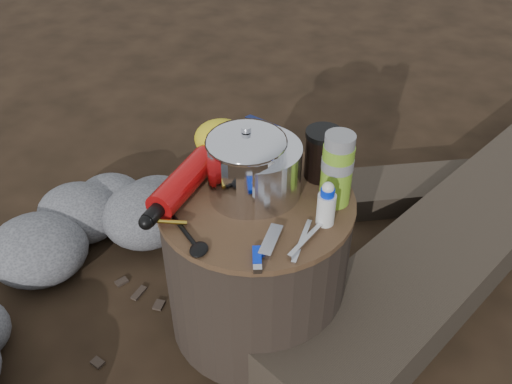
% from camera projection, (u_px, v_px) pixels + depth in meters
% --- Properties ---
extents(ground, '(60.00, 60.00, 0.00)m').
position_uv_depth(ground, '(256.00, 317.00, 1.68)').
color(ground, black).
rests_on(ground, ground).
extents(stump, '(0.50, 0.50, 0.46)m').
position_uv_depth(stump, '(256.00, 263.00, 1.54)').
color(stump, black).
rests_on(stump, ground).
extents(rock_ring, '(0.51, 1.10, 0.22)m').
position_uv_depth(rock_ring, '(62.00, 283.00, 1.65)').
color(rock_ring, '#515155').
rests_on(rock_ring, ground).
extents(log_main, '(1.27, 1.82, 0.16)m').
position_uv_depth(log_main, '(478.00, 222.00, 1.90)').
color(log_main, '#30281F').
rests_on(log_main, ground).
extents(log_small, '(1.11, 0.60, 0.09)m').
position_uv_depth(log_small, '(483.00, 183.00, 2.13)').
color(log_small, '#30281F').
rests_on(log_small, ground).
extents(foil_windscreen, '(0.22, 0.22, 0.13)m').
position_uv_depth(foil_windscreen, '(257.00, 170.00, 1.38)').
color(foil_windscreen, silver).
rests_on(foil_windscreen, stump).
extents(camping_pot, '(0.19, 0.19, 0.19)m').
position_uv_depth(camping_pot, '(247.00, 165.00, 1.35)').
color(camping_pot, silver).
rests_on(camping_pot, stump).
extents(fuel_bottle, '(0.13, 0.31, 0.07)m').
position_uv_depth(fuel_bottle, '(183.00, 182.00, 1.39)').
color(fuel_bottle, '#B20D0E').
rests_on(fuel_bottle, stump).
extents(thermos, '(0.08, 0.08, 0.19)m').
position_uv_depth(thermos, '(337.00, 170.00, 1.34)').
color(thermos, '#6FA325').
rests_on(thermos, stump).
extents(travel_mug, '(0.09, 0.09, 0.13)m').
position_uv_depth(travel_mug, '(322.00, 154.00, 1.44)').
color(travel_mug, black).
rests_on(travel_mug, stump).
extents(stuff_sack, '(0.16, 0.13, 0.11)m').
position_uv_depth(stuff_sack, '(223.00, 139.00, 1.52)').
color(stuff_sack, gold).
rests_on(stuff_sack, stump).
extents(food_pouch, '(0.10, 0.06, 0.13)m').
position_uv_depth(food_pouch, '(261.00, 144.00, 1.48)').
color(food_pouch, '#0B1549').
rests_on(food_pouch, stump).
extents(lighter, '(0.04, 0.08, 0.01)m').
position_uv_depth(lighter, '(257.00, 257.00, 1.23)').
color(lighter, '#0427D2').
rests_on(lighter, stump).
extents(multitool, '(0.04, 0.11, 0.01)m').
position_uv_depth(multitool, '(271.00, 241.00, 1.27)').
color(multitool, silver).
rests_on(multitool, stump).
extents(pot_grabber, '(0.07, 0.15, 0.01)m').
position_uv_depth(pot_grabber, '(302.00, 240.00, 1.27)').
color(pot_grabber, silver).
rests_on(pot_grabber, stump).
extents(spork, '(0.14, 0.14, 0.01)m').
position_uv_depth(spork, '(184.00, 230.00, 1.30)').
color(spork, black).
rests_on(spork, stump).
extents(squeeze_bottle, '(0.04, 0.04, 0.10)m').
position_uv_depth(squeeze_bottle, '(326.00, 206.00, 1.30)').
color(squeeze_bottle, silver).
rests_on(squeeze_bottle, stump).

